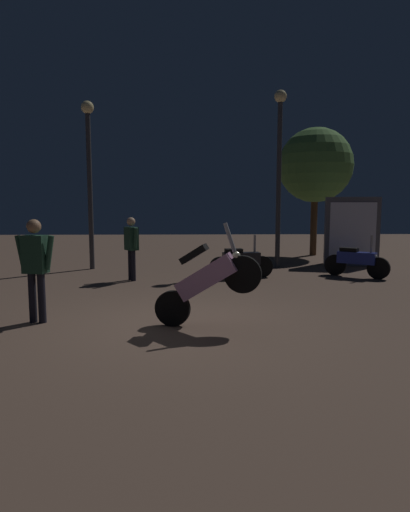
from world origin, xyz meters
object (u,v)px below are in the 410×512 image
motorcycle_blue_parked_left (356,260)px  kiosk_billboard (352,231)px  streetlamp_near (279,157)px  motorcycle_black_parked_right (241,261)px  motorcycle_pink_foreground (207,281)px  person_bystander_far (131,243)px  streetlamp_far (89,163)px  person_rider_beside (35,262)px

motorcycle_blue_parked_left → kiosk_billboard: kiosk_billboard is taller
motorcycle_blue_parked_left → streetlamp_near: bearing=169.0°
streetlamp_near → motorcycle_blue_parked_left: bearing=-47.0°
motorcycle_black_parked_right → motorcycle_pink_foreground: bearing=-109.8°
kiosk_billboard → streetlamp_near: bearing=23.7°
person_bystander_far → streetlamp_near: size_ratio=0.31×
motorcycle_pink_foreground → motorcycle_blue_parked_left: size_ratio=1.16×
streetlamp_near → kiosk_billboard: streetlamp_near is taller
motorcycle_blue_parked_left → person_bystander_far: (-5.75, -0.31, 0.49)m
motorcycle_pink_foreground → person_bystander_far: motorcycle_pink_foreground is taller
streetlamp_far → motorcycle_black_parked_right: bearing=-22.2°
motorcycle_blue_parked_left → person_bystander_far: size_ratio=0.89×
person_rider_beside → streetlamp_far: (-0.45, 5.82, 2.06)m
motorcycle_pink_foreground → kiosk_billboard: size_ratio=0.78×
person_bystander_far → streetlamp_near: bearing=175.7°
person_bystander_far → motorcycle_pink_foreground: bearing=79.8°
motorcycle_blue_parked_left → streetlamp_near: size_ratio=0.27×
motorcycle_blue_parked_left → person_rider_beside: size_ratio=0.84×
motorcycle_blue_parked_left → motorcycle_pink_foreground: bearing=-95.4°
streetlamp_far → streetlamp_near: bearing=1.7°
motorcycle_black_parked_right → person_rider_beside: bearing=-139.3°
person_bystander_far → streetlamp_far: (-1.43, 1.98, 2.12)m
motorcycle_pink_foreground → person_bystander_far: size_ratio=1.04×
motorcycle_pink_foreground → motorcycle_blue_parked_left: (4.03, 4.57, -0.31)m
motorcycle_blue_parked_left → person_rider_beside: bearing=-112.3°
streetlamp_far → person_rider_beside: bearing=-85.6°
streetlamp_far → kiosk_billboard: size_ratio=2.27×
motorcycle_pink_foreground → motorcycle_blue_parked_left: bearing=64.1°
person_bystander_far → streetlamp_near: 5.13m
motorcycle_black_parked_right → person_bystander_far: bearing=178.6°
person_rider_beside → streetlamp_near: streetlamp_near is taller
motorcycle_blue_parked_left → kiosk_billboard: size_ratio=0.67×
person_rider_beside → kiosk_billboard: bearing=141.0°
motorcycle_pink_foreground → person_bystander_far: 4.59m
person_rider_beside → kiosk_billboard: size_ratio=0.79×
motorcycle_black_parked_right → person_rider_beside: person_rider_beside is taller
person_bystander_far → streetlamp_far: 3.24m
person_rider_beside → person_bystander_far: size_ratio=1.06×
motorcycle_pink_foreground → streetlamp_far: bearing=132.3°
motorcycle_pink_foreground → streetlamp_near: bearing=85.5°
motorcycle_blue_parked_left → person_bystander_far: person_bystander_far is taller
streetlamp_near → motorcycle_black_parked_right: bearing=-124.8°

